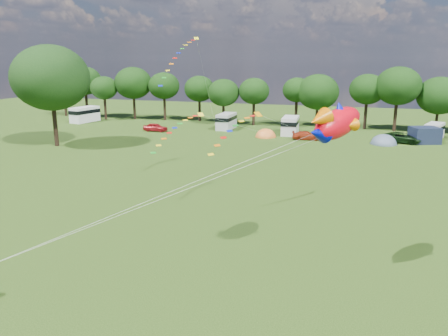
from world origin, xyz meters
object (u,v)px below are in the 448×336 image
(campervan_a, at_px, (85,114))
(campervan_c, at_px, (290,125))
(car_d, at_px, (402,138))
(fish_kite, at_px, (334,124))
(campervan_d, at_px, (434,131))
(campervan_b, at_px, (226,121))
(tent_greyblue, at_px, (383,144))
(car_c, at_px, (307,136))
(car_a, at_px, (155,127))
(tent_orange, at_px, (266,137))
(big_tree, at_px, (51,78))

(campervan_a, relative_size, campervan_c, 1.07)
(car_d, relative_size, fish_kite, 1.29)
(campervan_d, bearing_deg, campervan_a, 109.60)
(campervan_c, bearing_deg, campervan_b, 77.03)
(campervan_d, xyz_separation_m, tent_greyblue, (-7.13, -6.36, -1.22))
(car_c, relative_size, fish_kite, 0.97)
(campervan_b, relative_size, tent_greyblue, 1.33)
(car_d, distance_m, tent_greyblue, 3.09)
(car_d, bearing_deg, car_a, 105.94)
(car_c, height_order, tent_orange, tent_orange)
(big_tree, relative_size, car_c, 3.29)
(tent_orange, bearing_deg, fish_kite, -73.38)
(campervan_b, distance_m, tent_orange, 9.78)
(campervan_d, bearing_deg, big_tree, 132.39)
(car_a, relative_size, tent_greyblue, 1.02)
(tent_greyblue, bearing_deg, campervan_d, 41.73)
(big_tree, height_order, car_c, big_tree)
(campervan_b, distance_m, fish_kite, 51.12)
(car_a, height_order, campervan_a, campervan_a)
(big_tree, bearing_deg, campervan_d, 23.00)
(big_tree, relative_size, tent_greyblue, 3.36)
(tent_orange, height_order, fish_kite, fish_kite)
(car_a, bearing_deg, campervan_c, -79.36)
(big_tree, height_order, campervan_c, big_tree)
(big_tree, xyz_separation_m, campervan_c, (28.56, 18.86, -7.58))
(big_tree, distance_m, tent_greyblue, 45.56)
(car_c, bearing_deg, car_a, 84.08)
(fish_kite, bearing_deg, tent_greyblue, 24.71)
(car_a, height_order, car_d, car_d)
(car_c, bearing_deg, campervan_d, -75.96)
(tent_orange, bearing_deg, campervan_a, 171.08)
(car_c, distance_m, campervan_b, 15.34)
(big_tree, xyz_separation_m, campervan_a, (-9.88, 20.73, -7.53))
(car_c, distance_m, tent_greyblue, 10.59)
(tent_orange, bearing_deg, big_tree, -149.22)
(campervan_b, relative_size, campervan_d, 1.03)
(big_tree, bearing_deg, tent_greyblue, 19.06)
(big_tree, bearing_deg, campervan_c, 33.43)
(campervan_b, xyz_separation_m, tent_orange, (7.91, -5.58, -1.36))
(campervan_c, height_order, campervan_d, campervan_c)
(campervan_b, height_order, fish_kite, fish_kite)
(car_a, distance_m, tent_orange, 18.13)
(car_c, xyz_separation_m, campervan_d, (17.70, 6.25, 0.63))
(big_tree, bearing_deg, car_d, 20.07)
(car_c, height_order, campervan_c, campervan_c)
(car_c, bearing_deg, car_d, -88.29)
(car_a, xyz_separation_m, car_c, (24.27, -0.21, -0.06))
(big_tree, bearing_deg, campervan_a, 115.47)
(campervan_c, bearing_deg, car_c, -146.63)
(car_c, relative_size, tent_orange, 1.17)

